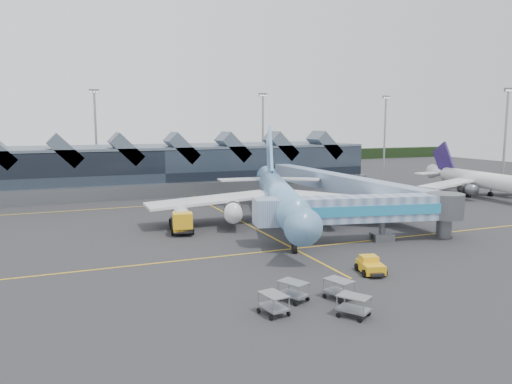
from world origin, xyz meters
name	(u,v)px	position (x,y,z in m)	size (l,w,h in m)	color
ground	(266,234)	(0.00, 0.00, 0.00)	(260.00, 260.00, 0.00)	#27272A
taxi_stripes	(240,220)	(0.00, 10.00, 0.01)	(120.00, 60.00, 0.01)	gold
tree_line_far	(135,160)	(0.00, 110.00, 2.00)	(260.00, 4.00, 4.00)	black
terminal	(156,168)	(-5.07, 47.35, 4.88)	(90.00, 22.25, 12.52)	black
light_masts	(245,130)	(21.00, 62.80, 12.49)	(132.40, 42.56, 22.45)	gray
main_airliner	(279,195)	(4.54, 5.87, 4.19)	(36.63, 43.13, 14.25)	#679BD1
regional_jet	(480,180)	(51.49, 14.51, 3.36)	(28.24, 30.91, 10.60)	white
jet_bridge	(374,210)	(10.69, -8.28, 3.90)	(26.42, 8.68, 5.73)	#6680AB
fuel_truck	(181,216)	(-9.59, 7.03, 1.87)	(4.11, 10.02, 3.33)	black
pushback_tug	(370,266)	(2.67, -19.18, 0.72)	(2.93, 3.92, 1.60)	gold
baggage_carts	(315,296)	(-6.68, -25.09, 0.92)	(8.39, 7.44, 1.63)	gray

